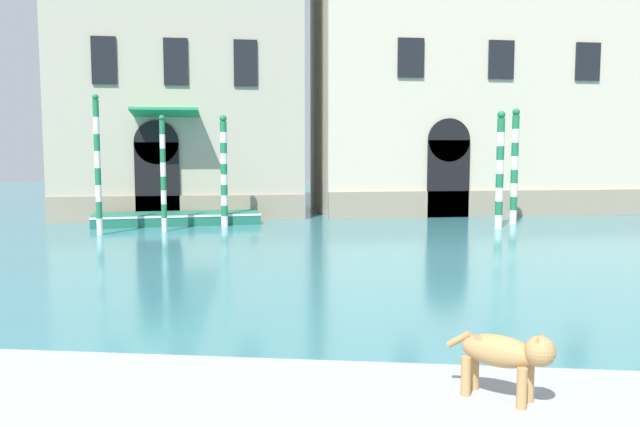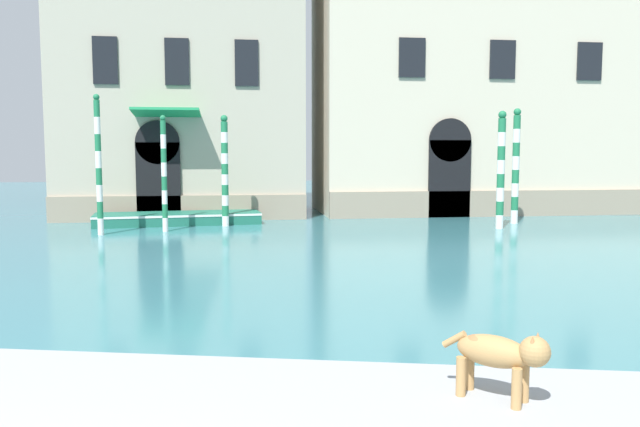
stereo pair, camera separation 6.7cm
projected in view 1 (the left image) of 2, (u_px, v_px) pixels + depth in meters
The scene contains 9 objects.
palazzo_left at pixel (181, 6), 27.14m from camera, with size 10.20×7.40×18.21m.
boat_foreground at pixel (216, 421), 5.61m from camera, with size 8.61×4.03×0.59m.
dog_on_deck at pixel (506, 353), 5.35m from camera, with size 0.75×0.72×0.64m.
boat_moored_near_palazzo at pixel (177, 218), 23.87m from camera, with size 6.36×2.49×0.44m.
mooring_pole_0 at pixel (98, 165), 20.51m from camera, with size 0.20×0.20×4.64m.
mooring_pole_1 at pixel (515, 166), 23.98m from camera, with size 0.28×0.28×4.42m.
mooring_pole_2 at pixel (224, 170), 23.03m from camera, with size 0.26×0.26×4.11m.
mooring_pole_3 at pixel (163, 173), 21.45m from camera, with size 0.20×0.20×4.01m.
mooring_pole_4 at pixel (500, 170), 22.33m from camera, with size 0.28×0.28×4.22m.
Camera 1 is at (1.84, -1.88, 2.71)m, focal length 35.00 mm.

